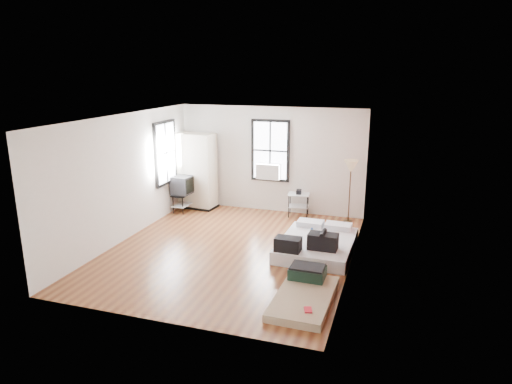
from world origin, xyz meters
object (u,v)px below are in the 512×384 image
(mattress_main, at_px, (316,244))
(mattress_bare, at_px, (305,291))
(floor_lamp, at_px, (351,170))
(tv_stand, at_px, (183,186))
(wardrobe, at_px, (197,171))
(side_table, at_px, (299,198))

(mattress_main, distance_m, mattress_bare, 2.05)
(floor_lamp, bearing_deg, tv_stand, -173.99)
(wardrobe, bearing_deg, floor_lamp, 5.40)
(mattress_main, relative_size, tv_stand, 2.09)
(mattress_main, height_order, tv_stand, tv_stand)
(mattress_main, xyz_separation_m, side_table, (-0.90, 2.25, 0.31))
(tv_stand, bearing_deg, floor_lamp, 8.44)
(side_table, bearing_deg, mattress_bare, -75.83)
(mattress_main, bearing_deg, floor_lamp, 80.49)
(floor_lamp, relative_size, tv_stand, 1.62)
(mattress_bare, height_order, side_table, side_table)
(mattress_main, bearing_deg, side_table, 112.75)
(wardrobe, relative_size, floor_lamp, 1.31)
(floor_lamp, bearing_deg, mattress_main, -100.54)
(mattress_bare, bearing_deg, side_table, 105.43)
(wardrobe, xyz_separation_m, tv_stand, (-0.21, -0.46, -0.33))
(wardrobe, distance_m, floor_lamp, 4.16)
(side_table, bearing_deg, wardrobe, -178.59)
(side_table, bearing_deg, mattress_main, -68.29)
(tv_stand, bearing_deg, wardrobe, 67.44)
(side_table, bearing_deg, tv_stand, -170.19)
(side_table, relative_size, tv_stand, 0.73)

